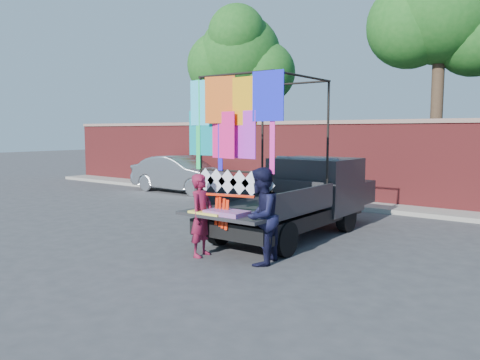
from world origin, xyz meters
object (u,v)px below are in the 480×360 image
Objects in this scene: pickup_truck at (304,195)px; man at (261,216)px; woman at (201,215)px; sedan at (181,174)px.

pickup_truck is 2.80m from man.
woman is 1.17m from man.
woman is (-0.46, -2.93, -0.08)m from pickup_truck.
woman reaches higher than sedan.
man is (0.69, -2.72, 0.00)m from pickup_truck.
pickup_truck is at bearing -177.11° from man.
man is at bearing -89.38° from woman.
woman is at bearing -98.93° from pickup_truck.
man reaches higher than sedan.
pickup_truck is at bearing -114.88° from sedan.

